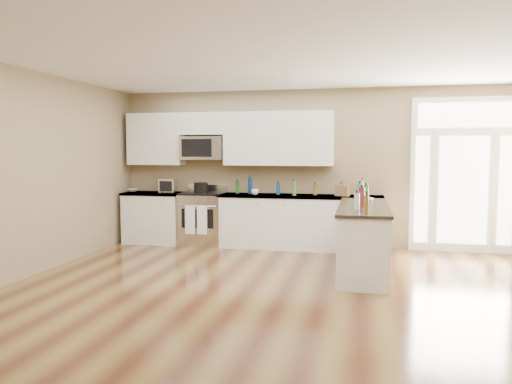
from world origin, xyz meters
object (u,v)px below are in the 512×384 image
Objects in this scene: stockpot at (201,187)px; toaster_oven at (168,186)px; kitchen_range at (203,218)px; peninsula_cabinet at (363,241)px.

toaster_oven reaches higher than stockpot.
stockpot is at bearing 174.70° from kitchen_range.
kitchen_range reaches higher than peninsula_cabinet.
toaster_oven is (-0.67, 0.02, 0.59)m from kitchen_range.
peninsula_cabinet is at bearing -26.90° from kitchen_range.
stockpot is 0.64m from toaster_oven.
peninsula_cabinet is 7.87× the size of toaster_oven.
kitchen_range is 4.18× the size of stockpot.
stockpot reaches higher than peninsula_cabinet.
stockpot is (-0.03, 0.00, 0.57)m from kitchen_range.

